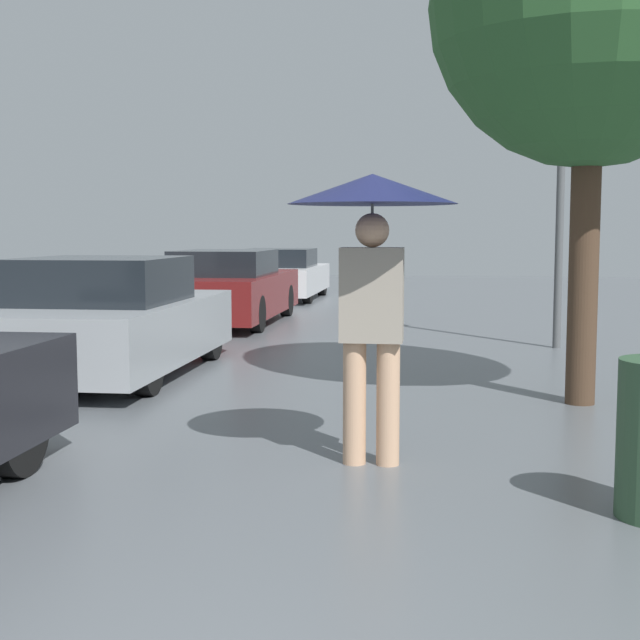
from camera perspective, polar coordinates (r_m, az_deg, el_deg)
The scene contains 6 objects.
pedestrian at distance 6.05m, azimuth 3.36°, elevation 5.57°, with size 1.15×1.15×1.99m.
parked_car_second at distance 10.23m, azimuth -13.47°, elevation -0.04°, with size 1.89×3.96×1.32m.
parked_car_third at distance 15.55m, azimuth -5.94°, elevation 2.01°, with size 1.77×4.44×1.27m.
parked_car_farthest at distance 20.94m, azimuth -2.55°, elevation 2.89°, with size 1.82×4.00×1.18m.
tree at distance 8.77m, azimuth 16.98°, elevation 18.64°, with size 2.90×2.90×5.07m.
street_lamp at distance 12.63m, azimuth 15.23°, elevation 11.19°, with size 0.35×0.35×4.05m.
Camera 1 is at (0.34, -1.44, 1.61)m, focal length 50.00 mm.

